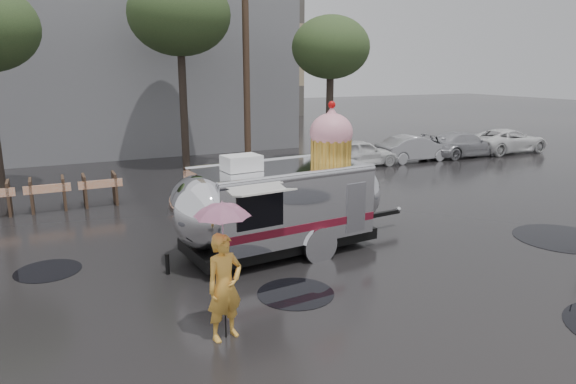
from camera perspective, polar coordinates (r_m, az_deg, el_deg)
ground at (r=9.71m, az=12.07°, el=-12.64°), size 120.00×120.00×0.00m
puddles at (r=12.71m, az=11.57°, el=-6.14°), size 13.85×10.75×0.01m
grey_building at (r=30.95m, az=-23.70°, el=16.73°), size 22.00×12.00×13.00m
utility_pole at (r=22.29m, az=-4.67°, el=14.56°), size 1.60×0.28×9.00m
tree_mid at (r=22.59m, az=-11.99°, el=18.68°), size 4.20×4.20×8.03m
tree_right at (r=22.90m, az=4.77°, el=15.63°), size 3.36×3.36×6.42m
barricade_row at (r=17.21m, az=-25.12°, el=-0.17°), size 4.30×0.80×1.00m
parked_cars at (r=25.76m, az=16.97°, el=5.18°), size 13.20×1.90×1.50m
airstream_trailer at (r=11.98m, az=-0.51°, el=-0.87°), size 6.58×2.90×3.56m
person_left at (r=8.30m, az=-7.07°, el=-10.43°), size 0.72×0.57×1.75m
umbrella_pink at (r=7.94m, az=-7.29°, el=-3.57°), size 1.07×1.07×2.28m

